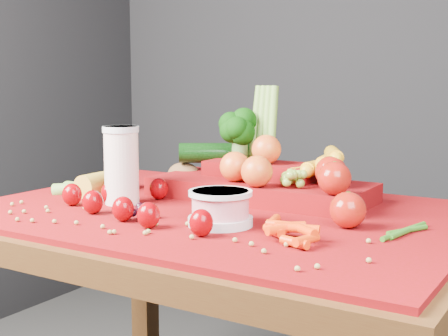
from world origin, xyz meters
The scene contains 12 objects.
table centered at (0.00, 0.00, 0.66)m, with size 1.10×0.80×0.75m.
red_cloth centered at (0.00, 0.00, 0.76)m, with size 1.05×0.75×0.01m, color maroon.
milk_glass centered at (-0.22, -0.06, 0.86)m, with size 0.08×0.08×0.18m.
yogurt_bowl centered at (0.08, -0.13, 0.80)m, with size 0.13×0.13×0.07m.
strawberry_scatter centered at (-0.16, -0.13, 0.79)m, with size 0.48×0.28×0.05m.
dark_grape_cluster centered at (-0.09, -0.16, 0.78)m, with size 0.06×0.05×0.03m, color black, non-canonical shape.
soybean_scatter centered at (0.00, -0.20, 0.77)m, with size 0.84×0.24×0.01m, color #A08A45, non-canonical shape.
corn_ear centered at (-0.37, -0.01, 0.78)m, with size 0.19×0.24×0.06m.
potato centered at (-0.24, 0.20, 0.79)m, with size 0.09×0.07×0.06m, color brown.
baby_carrot_pile centered at (0.24, -0.17, 0.78)m, with size 0.17×0.17×0.03m, color red, non-canonical shape.
green_bean_pile centered at (0.41, -0.01, 0.77)m, with size 0.14×0.12×0.01m, color #265E15, non-canonical shape.
produce_mound centered at (0.03, 0.16, 0.82)m, with size 0.58×0.38×0.27m.
Camera 1 is at (0.71, -1.13, 1.04)m, focal length 50.00 mm.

